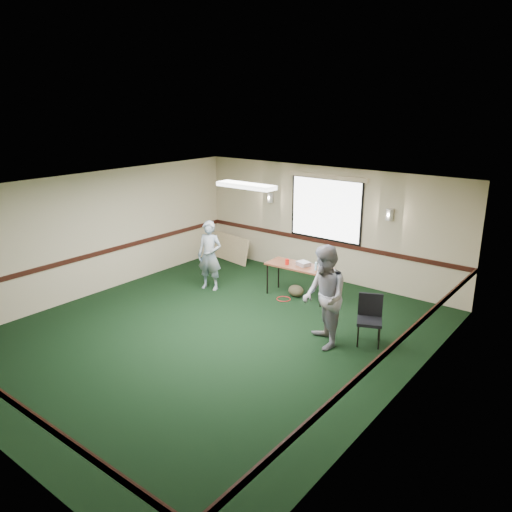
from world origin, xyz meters
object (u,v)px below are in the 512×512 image
Objects in this scene: person_left at (210,256)px; person_right at (324,297)px; folding_table at (299,268)px; projector at (303,264)px; conference_chair at (370,315)px.

person_left is 3.57m from person_right.
person_left reaches higher than folding_table.
person_right is (1.51, -1.70, 0.14)m from projector.
person_right is at bearing -29.50° from person_left.
person_right is at bearing -29.92° from projector.
person_left is (-4.05, 0.19, 0.28)m from conference_chair.
folding_table is at bearing 178.44° from person_right.
person_right reaches higher than person_left.
projector is at bearing 8.05° from person_left.
person_right reaches higher than projector.
person_right is (-0.58, -0.63, 0.40)m from conference_chair.
projector reaches higher than folding_table.
conference_chair is at bearing 91.81° from person_right.
conference_chair is at bearing -28.16° from folding_table.
folding_table is 2.41m from conference_chair.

